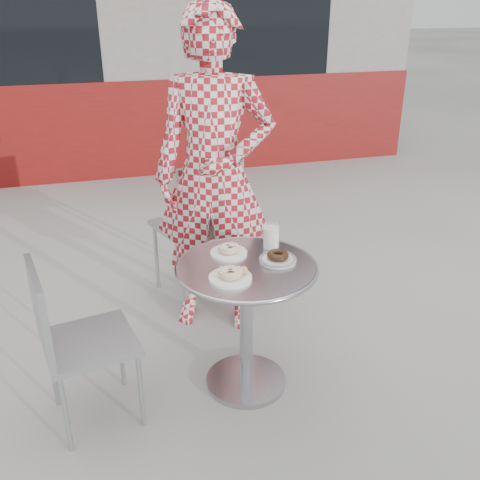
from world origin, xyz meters
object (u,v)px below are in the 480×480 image
object	(u,v)px
plate_far	(229,251)
seated_person	(214,176)
plate_checker	(278,258)
bistro_table	(246,296)
chair_far	(197,253)
plate_near	(231,275)
chair_left	(92,373)
milk_cup	(271,236)

from	to	relation	value
plate_far	seated_person	bearing A→B (deg)	83.64
plate_far	plate_checker	bearing A→B (deg)	-33.85
seated_person	bistro_table	bearing A→B (deg)	-70.90
chair_far	plate_checker	world-z (taller)	chair_far
bistro_table	plate_far	bearing A→B (deg)	108.64
plate_far	plate_checker	size ratio (longest dim) A/B	1.00
plate_far	plate_near	distance (m)	0.25
chair_far	chair_left	world-z (taller)	chair_far
chair_far	plate_near	world-z (taller)	chair_far
plate_far	milk_cup	bearing A→B (deg)	2.77
plate_checker	seated_person	bearing A→B (deg)	102.74
chair_far	milk_cup	xyz separation A→B (m)	(0.20, -0.81, 0.44)
plate_far	milk_cup	xyz separation A→B (m)	(0.21, 0.01, 0.04)
plate_far	milk_cup	distance (m)	0.22
chair_far	plate_far	bearing A→B (deg)	70.15
plate_far	plate_near	world-z (taller)	plate_near
bistro_table	chair_far	size ratio (longest dim) A/B	0.72
milk_cup	plate_near	bearing A→B (deg)	-136.89
plate_far	plate_checker	world-z (taller)	same
bistro_table	plate_near	bearing A→B (deg)	-134.36
chair_left	milk_cup	xyz separation A→B (m)	(0.89, 0.18, 0.48)
seated_person	plate_far	size ratio (longest dim) A/B	10.18
plate_checker	chair_far	bearing A→B (deg)	101.13
chair_far	bistro_table	bearing A→B (deg)	73.02
bistro_table	plate_near	xyz separation A→B (m)	(-0.10, -0.10, 0.18)
chair_far	plate_near	distance (m)	1.14
seated_person	milk_cup	bearing A→B (deg)	-52.00
chair_far	seated_person	size ratio (longest dim) A/B	0.52
bistro_table	chair_far	distance (m)	0.99
bistro_table	plate_far	distance (m)	0.23
chair_far	plate_far	size ratio (longest dim) A/B	5.27
chair_left	bistro_table	bearing A→B (deg)	-98.76
seated_person	plate_checker	world-z (taller)	seated_person
chair_far	chair_left	bearing A→B (deg)	35.91
plate_near	plate_far	bearing A→B (deg)	77.26
chair_far	plate_near	xyz separation A→B (m)	(-0.06, -1.06, 0.40)
chair_far	seated_person	bearing A→B (deg)	78.80
bistro_table	milk_cup	world-z (taller)	milk_cup
seated_person	milk_cup	world-z (taller)	seated_person
milk_cup	chair_left	bearing A→B (deg)	-168.91
plate_checker	milk_cup	bearing A→B (deg)	83.29
chair_far	seated_person	xyz separation A→B (m)	(0.05, -0.33, 0.60)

